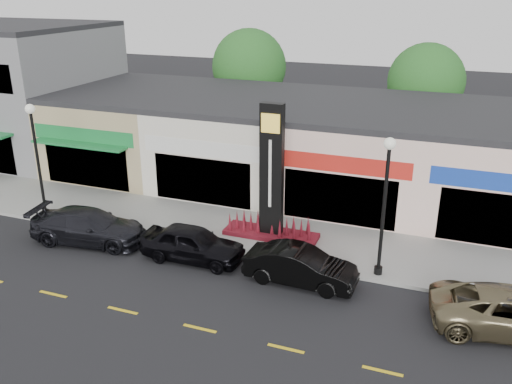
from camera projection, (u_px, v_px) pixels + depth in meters
ground at (165, 271)px, 21.58m from camera, size 120.00×120.00×0.00m
sidewalk at (212, 226)px, 25.35m from camera, size 52.00×4.30×0.15m
curb at (190, 247)px, 23.39m from camera, size 52.00×0.20×0.15m
building_grey_2story at (10, 88)px, 36.01m from camera, size 12.00×10.95×8.30m
shop_beige at (135, 127)px, 33.51m from camera, size 7.00×10.85×4.80m
shop_cream at (239, 137)px, 31.21m from camera, size 7.00×10.01×4.80m
shop_pink_w at (360, 149)px, 28.91m from camera, size 7.00×10.01×4.80m
shop_pink_e at (502, 164)px, 26.61m from camera, size 7.00×10.01×4.80m
tree_rear_west at (249, 66)px, 38.02m from camera, size 5.20×5.20×7.83m
tree_rear_mid at (426, 82)px, 34.20m from camera, size 4.80×4.80×7.29m
lamp_west_near at (36, 150)px, 25.13m from camera, size 0.44×0.44×5.47m
lamp_east_near at (385, 194)px, 19.87m from camera, size 0.44×0.44×5.47m
pylon_sign at (271, 192)px, 23.43m from camera, size 4.20×1.30×6.00m
car_dark_sedan at (89, 226)px, 23.73m from camera, size 2.76×5.36×1.49m
car_black_sedan at (193, 244)px, 22.19m from camera, size 1.81×4.36×1.48m
car_black_conv at (300, 266)px, 20.48m from camera, size 1.63×4.32×1.41m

